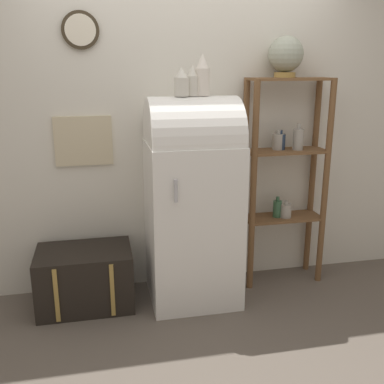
# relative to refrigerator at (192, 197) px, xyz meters

# --- Properties ---
(ground_plane) EXTENTS (12.00, 12.00, 0.00)m
(ground_plane) POSITION_rel_refrigerator_xyz_m (0.00, -0.24, -0.83)
(ground_plane) COLOR #60564C
(wall_back) EXTENTS (7.00, 0.09, 2.70)m
(wall_back) POSITION_rel_refrigerator_xyz_m (-0.01, 0.34, 0.52)
(wall_back) COLOR silver
(wall_back) RESTS_ON ground_plane
(refrigerator) EXTENTS (0.67, 0.66, 1.58)m
(refrigerator) POSITION_rel_refrigerator_xyz_m (0.00, 0.00, 0.00)
(refrigerator) COLOR white
(refrigerator) RESTS_ON ground_plane
(suitcase_trunk) EXTENTS (0.71, 0.49, 0.45)m
(suitcase_trunk) POSITION_rel_refrigerator_xyz_m (-0.83, 0.04, -0.60)
(suitcase_trunk) COLOR black
(suitcase_trunk) RESTS_ON ground_plane
(shelf_unit) EXTENTS (0.67, 0.28, 1.70)m
(shelf_unit) POSITION_rel_refrigerator_xyz_m (0.81, 0.15, 0.14)
(shelf_unit) COLOR brown
(shelf_unit) RESTS_ON ground_plane
(globe) EXTENTS (0.27, 0.27, 0.31)m
(globe) POSITION_rel_refrigerator_xyz_m (0.78, 0.19, 1.04)
(globe) COLOR #AD8942
(globe) RESTS_ON shelf_unit
(vase_left) EXTENTS (0.11, 0.11, 0.20)m
(vase_left) POSITION_rel_refrigerator_xyz_m (-0.08, -0.01, 0.85)
(vase_left) COLOR beige
(vase_left) RESTS_ON refrigerator
(vase_center) EXTENTS (0.08, 0.08, 0.21)m
(vase_center) POSITION_rel_refrigerator_xyz_m (-0.00, -0.00, 0.85)
(vase_center) COLOR beige
(vase_center) RESTS_ON refrigerator
(vase_right) EXTENTS (0.10, 0.10, 0.29)m
(vase_right) POSITION_rel_refrigerator_xyz_m (0.07, 0.01, 0.89)
(vase_right) COLOR silver
(vase_right) RESTS_ON refrigerator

